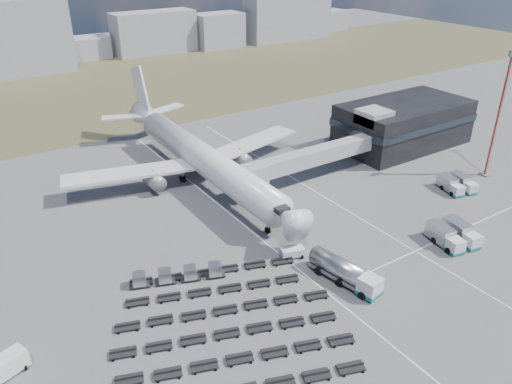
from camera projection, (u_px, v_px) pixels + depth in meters
ground at (302, 259)px, 75.12m from camera, size 420.00×420.00×0.00m
grass_strip at (86, 91)px, 156.77m from camera, size 420.00×90.00×0.01m
lane_markings at (337, 231)px, 82.12m from camera, size 47.12×110.00×0.01m
terminal at (403, 123)px, 113.86m from camera, size 30.40×16.40×11.00m
jet_bridge at (302, 160)px, 95.74m from camera, size 30.30×3.80×7.05m
airliner at (200, 156)px, 96.73m from camera, size 51.59×64.53×17.62m
skyline at (66, 41)px, 183.47m from camera, size 302.10×25.08×24.77m
fuel_tanker at (345, 272)px, 69.34m from camera, size 4.78×11.35×3.56m
pushback_tug at (292, 252)px, 75.32m from camera, size 3.96×2.92×1.56m
utility_van at (6, 367)px, 54.79m from camera, size 5.07×3.53×2.45m
catering_truck at (199, 161)px, 104.05m from camera, size 2.89×6.30×2.83m
service_trucks_near at (453, 235)px, 78.43m from camera, size 6.83×7.74×2.75m
service_trucks_far at (457, 184)px, 94.91m from camera, size 6.54×7.25×2.47m
uld_row at (178, 275)px, 69.84m from camera, size 13.10×6.40×1.85m
baggage_dollies at (225, 323)px, 62.10m from camera, size 32.98×30.75×0.74m
floodlight_mast at (499, 116)px, 95.81m from camera, size 2.34×1.94×25.12m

